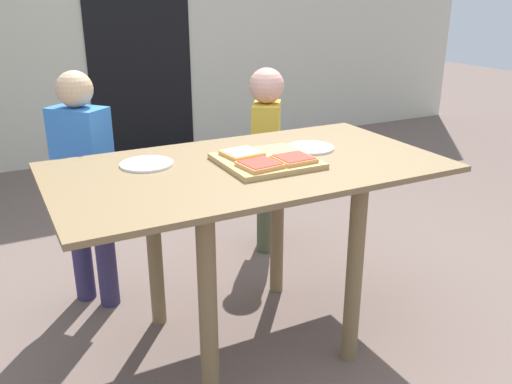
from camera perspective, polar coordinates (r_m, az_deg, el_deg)
ground_plane at (r=2.41m, az=-0.73°, el=-15.09°), size 16.00×16.00×0.00m
house_door at (r=4.89m, az=-12.17°, el=15.29°), size 0.90×0.02×2.00m
dining_table at (r=2.10m, az=-0.81°, el=-0.63°), size 1.47×0.80×0.78m
cutting_board at (r=2.06m, az=1.11°, el=3.27°), size 0.34×0.34×0.02m
pizza_slice_far_left at (r=2.09m, az=-1.60°, el=4.05°), size 0.15×0.15×0.02m
pizza_slice_near_right at (r=2.03m, az=3.99°, el=3.50°), size 0.14×0.14×0.02m
pizza_slice_near_left at (r=1.95m, az=0.41°, el=2.88°), size 0.15×0.15×0.02m
plate_white_left at (r=2.08m, az=-11.39°, el=2.90°), size 0.20×0.20×0.01m
plate_white_right at (r=2.27m, az=5.68°, el=4.63°), size 0.20×0.20×0.01m
child_left at (r=2.51m, az=-17.50°, el=1.32°), size 0.26×0.27×1.09m
child_right at (r=2.97m, az=1.08°, el=4.82°), size 0.25×0.28×1.02m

